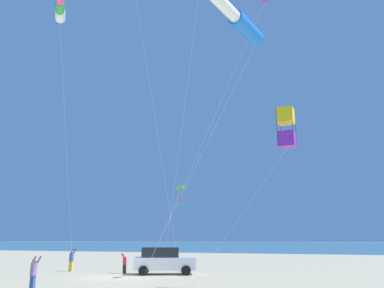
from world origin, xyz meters
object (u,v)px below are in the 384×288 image
(person_adult_flyer, at_px, (72,259))
(kite_box_purple_drifting, at_px, (286,128))
(cooler_box, at_px, (185,269))
(parked_car, at_px, (164,260))
(kite_delta_checkered_midright, at_px, (180,188))
(kite_windsock_green_low_center, at_px, (234,16))
(kite_windsock_teal_far_right, at_px, (60,5))
(person_child_grey_jacket, at_px, (34,271))
(person_child_green_jacket, at_px, (125,262))

(person_adult_flyer, distance_m, kite_box_purple_drifting, 19.95)
(cooler_box, distance_m, person_adult_flyer, 8.96)
(parked_car, height_order, kite_delta_checkered_midright, kite_delta_checkered_midright)
(kite_windsock_green_low_center, xyz_separation_m, kite_delta_checkered_midright, (10.95, 6.49, -5.09))
(kite_box_purple_drifting, relative_size, kite_delta_checkered_midright, 1.87)
(cooler_box, bearing_deg, kite_windsock_teal_far_right, 169.72)
(person_child_grey_jacket, distance_m, kite_box_purple_drifting, 14.67)
(person_child_green_jacket, xyz_separation_m, person_child_grey_jacket, (-10.02, -0.59, 0.13))
(person_adult_flyer, bearing_deg, person_child_grey_jacket, -152.11)
(kite_windsock_green_low_center, bearing_deg, person_adult_flyer, 51.24)
(person_child_grey_jacket, height_order, kite_windsock_teal_far_right, kite_windsock_teal_far_right)
(person_child_grey_jacket, height_order, kite_box_purple_drifting, kite_box_purple_drifting)
(cooler_box, bearing_deg, person_child_green_jacket, 126.94)
(kite_delta_checkered_midright, bearing_deg, cooler_box, 16.43)
(person_adult_flyer, distance_m, kite_windsock_green_low_center, 23.33)
(parked_car, xyz_separation_m, kite_windsock_teal_far_right, (-10.92, 1.76, 14.12))
(kite_delta_checkered_midright, bearing_deg, parked_car, 43.60)
(parked_car, height_order, cooler_box, parked_car)
(person_child_grey_jacket, relative_size, kite_windsock_teal_far_right, 0.11)
(kite_box_purple_drifting, xyz_separation_m, kite_windsock_green_low_center, (-7.02, 1.06, 2.70))
(kite_windsock_teal_far_right, bearing_deg, person_child_grey_jacket, 44.71)
(parked_car, distance_m, kite_box_purple_drifting, 13.49)
(cooler_box, relative_size, kite_windsock_teal_far_right, 0.04)
(person_child_green_jacket, bearing_deg, person_child_grey_jacket, -176.61)
(cooler_box, xyz_separation_m, person_adult_flyer, (-2.46, 8.58, 0.74))
(parked_car, height_order, kite_windsock_teal_far_right, kite_windsock_teal_far_right)
(kite_box_purple_drifting, bearing_deg, person_child_green_jacket, 65.07)
(parked_car, xyz_separation_m, cooler_box, (2.55, -0.68, -0.74))
(kite_delta_checkered_midright, bearing_deg, person_adult_flyer, 77.19)
(person_child_grey_jacket, xyz_separation_m, kite_windsock_teal_far_right, (-0.67, -0.66, 14.17))
(parked_car, relative_size, kite_windsock_green_low_center, 0.28)
(person_child_green_jacket, height_order, kite_windsock_teal_far_right, kite_windsock_teal_far_right)
(kite_box_purple_drifting, bearing_deg, person_adult_flyer, 70.51)
(parked_car, distance_m, kite_windsock_green_low_center, 18.55)
(person_adult_flyer, bearing_deg, person_child_green_jacket, -93.81)
(cooler_box, height_order, kite_box_purple_drifting, kite_box_purple_drifting)
(person_child_grey_jacket, bearing_deg, kite_windsock_teal_far_right, -135.29)
(person_child_green_jacket, xyz_separation_m, kite_windsock_teal_far_right, (-10.69, -1.26, 14.30))
(parked_car, xyz_separation_m, kite_box_purple_drifting, (-6.11, -9.63, 7.21))
(parked_car, height_order, person_child_green_jacket, parked_car)
(person_adult_flyer, distance_m, person_child_grey_jacket, 11.70)
(person_child_green_jacket, bearing_deg, kite_box_purple_drifting, -114.93)
(person_child_green_jacket, height_order, kite_delta_checkered_midright, kite_delta_checkered_midright)
(kite_box_purple_drifting, relative_size, kite_windsock_teal_far_right, 0.73)
(kite_windsock_teal_far_right, bearing_deg, kite_windsock_green_low_center, -102.05)
(person_adult_flyer, height_order, kite_windsock_green_low_center, kite_windsock_green_low_center)
(cooler_box, relative_size, person_child_green_jacket, 0.44)
(cooler_box, bearing_deg, kite_windsock_green_low_center, -153.30)
(person_child_green_jacket, bearing_deg, kite_delta_checkered_midright, -110.87)
(cooler_box, height_order, kite_windsock_green_low_center, kite_windsock_green_low_center)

